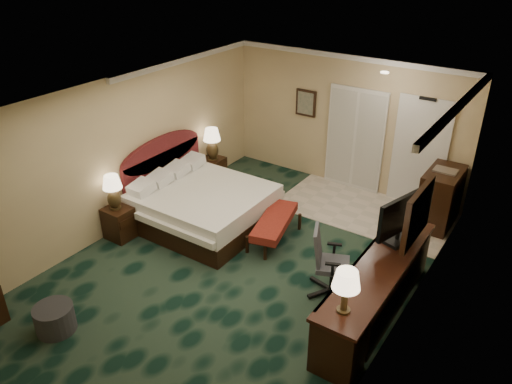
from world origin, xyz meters
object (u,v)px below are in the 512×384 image
Objects in this scene: nightstand_far at (212,171)px; bed_bench at (274,229)px; desk at (376,290)px; nightstand_near at (122,222)px; desk_chair at (333,262)px; tv at (400,220)px; lamp_near at (113,192)px; ottoman at (55,319)px; bed at (204,207)px; minibar at (440,198)px; lamp_far at (212,144)px.

bed_bench is at bearing -26.94° from nightstand_far.
desk is at bearing -23.99° from nightstand_far.
nightstand_near is 0.53× the size of desk_chair.
nightstand_far is 0.59× the size of tv.
lamp_near reaches higher than desk_chair.
nightstand_near is at bearing 60.00° from lamp_near.
tv is (3.38, 3.35, 1.00)m from ottoman.
bed is 3.55m from desk.
ottoman is (1.03, -4.64, -0.09)m from nightstand_far.
bed_bench is 1.43× the size of tv.
bed_bench is at bearing 70.13° from ottoman.
desk is 3.11× the size of tv.
bed_bench is at bearing 30.83° from nightstand_near.
bed is at bearing 91.65° from ottoman.
minibar is at bearing 34.07° from bed.
bed_bench is 2.34m from tv.
lamp_far is 4.85m from desk.
ottoman is at bearing -88.35° from bed.
desk is 2.69× the size of desk_chair.
desk is 1.03m from tv.
tv reaches higher than bed.
tv is 1.12m from desk_chair.
ottoman is at bearing -141.89° from desk.
nightstand_far is 2.57m from bed_bench.
nightstand_far is 4.55m from minibar.
desk_chair is (2.79, -0.47, 0.19)m from bed.
tv is (2.13, -0.13, 0.97)m from bed_bench.
minibar is (4.43, 0.97, 0.25)m from nightstand_far.
tv is (-0.02, 0.68, 0.77)m from desk.
nightstand_far is at bearing 102.49° from ottoman.
lamp_near is at bearing -147.21° from tv.
desk is (4.41, -1.98, -0.47)m from lamp_far.
nightstand_far is at bearing 123.78° from bed.
nightstand_near is at bearing -163.78° from bed_bench.
bed_bench is 0.46× the size of desk.
bed is 1.68m from nightstand_far.
tv is at bearing 91.63° from desk.
nightstand_near is 1.05× the size of nightstand_far.
lamp_far is 0.23× the size of desk.
lamp_near is 4.52m from desk.
bed is 0.75× the size of desk.
desk_chair is (1.44, -0.71, 0.31)m from bed_bench.
desk reaches higher than nightstand_near.
desk is (2.15, -0.81, 0.19)m from bed_bench.
lamp_far is at bearing 17.50° from nightstand_far.
nightstand_far is 4.69m from tv.
lamp_far is 4.81m from ottoman.
desk_chair is at bearing -40.87° from bed_bench.
ottoman is 4.87m from tv.
bed_bench is (2.31, 1.42, -0.65)m from lamp_near.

